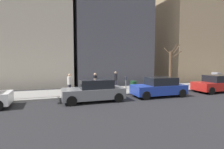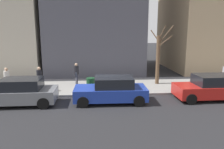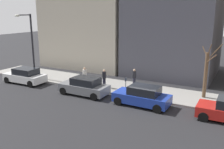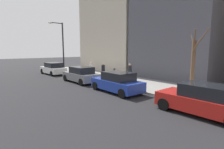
% 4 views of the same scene
% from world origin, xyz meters
% --- Properties ---
extents(ground_plane, '(120.00, 120.00, 0.00)m').
position_xyz_m(ground_plane, '(0.00, 0.00, 0.00)').
color(ground_plane, '#232326').
extents(sidewalk, '(4.00, 36.00, 0.15)m').
position_xyz_m(sidewalk, '(2.00, 0.00, 0.07)').
color(sidewalk, gray).
rests_on(sidewalk, ground).
extents(parked_car_red, '(1.98, 4.23, 1.52)m').
position_xyz_m(parked_car_red, '(-1.03, -6.93, 0.74)').
color(parked_car_red, red).
rests_on(parked_car_red, ground).
extents(parked_car_blue, '(1.98, 4.23, 1.52)m').
position_xyz_m(parked_car_blue, '(-1.15, -0.82, 0.74)').
color(parked_car_blue, '#1E389E').
rests_on(parked_car_blue, ground).
extents(parked_car_grey, '(1.95, 4.21, 1.52)m').
position_xyz_m(parked_car_grey, '(-1.18, 4.42, 0.74)').
color(parked_car_grey, slate).
rests_on(parked_car_grey, ground).
extents(parking_meter, '(0.14, 0.10, 1.35)m').
position_xyz_m(parking_meter, '(0.45, 1.34, 0.98)').
color(parking_meter, slate).
rests_on(parking_meter, sidewalk).
extents(bare_tree, '(1.33, 1.56, 4.41)m').
position_xyz_m(bare_tree, '(2.58, -4.65, 2.16)').
color(bare_tree, brown).
rests_on(bare_tree, sidewalk).
extents(trash_bin, '(0.56, 0.56, 0.90)m').
position_xyz_m(trash_bin, '(0.90, 0.44, 0.60)').
color(trash_bin, '#14381E').
rests_on(trash_bin, sidewalk).
extents(pedestrian_near_meter, '(0.40, 0.36, 1.66)m').
position_xyz_m(pedestrian_near_meter, '(2.58, 1.51, 1.09)').
color(pedestrian_near_meter, '#1E1E2D').
rests_on(pedestrian_near_meter, sidewalk).
extents(pedestrian_midblock, '(0.40, 0.36, 1.66)m').
position_xyz_m(pedestrian_midblock, '(1.08, 3.82, 1.09)').
color(pedestrian_midblock, '#1E1E2D').
rests_on(pedestrian_midblock, sidewalk).
extents(pedestrian_far_corner, '(0.39, 0.36, 1.66)m').
position_xyz_m(pedestrian_far_corner, '(0.95, 5.88, 1.09)').
color(pedestrian_far_corner, '#1E1E2D').
rests_on(pedestrian_far_corner, sidewalk).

